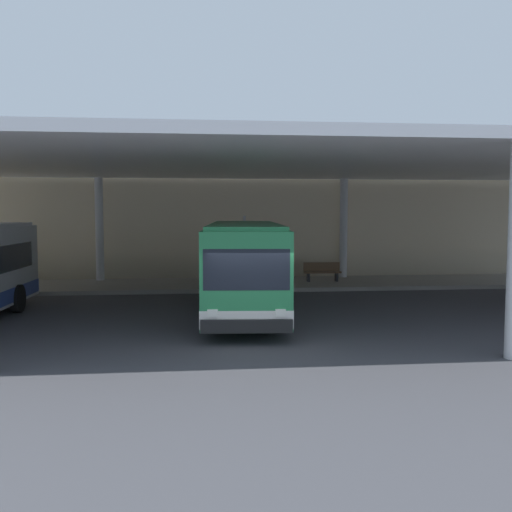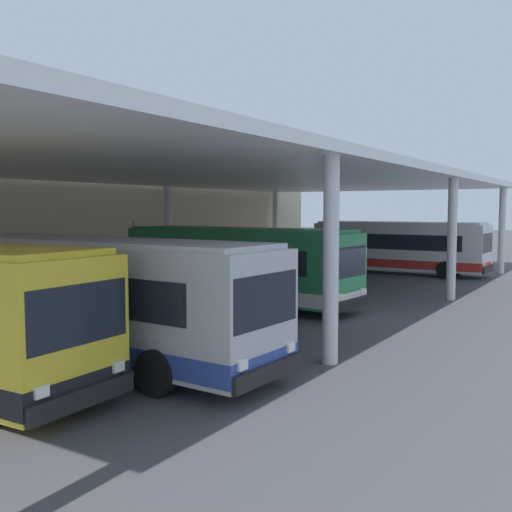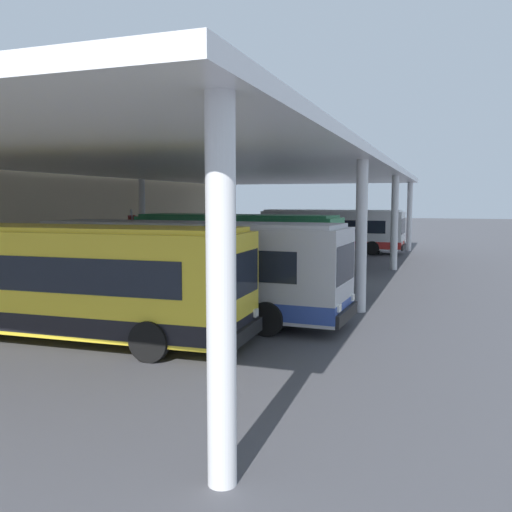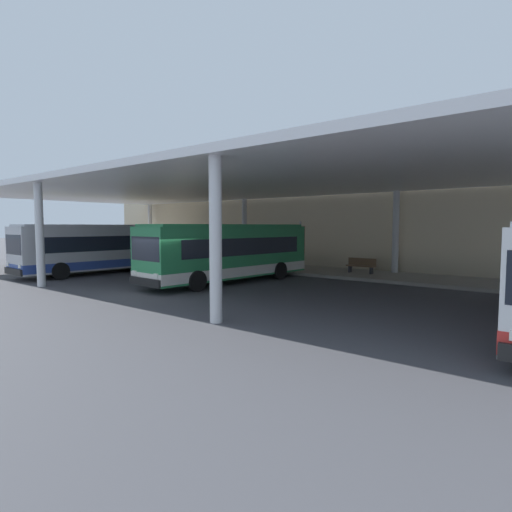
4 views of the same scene
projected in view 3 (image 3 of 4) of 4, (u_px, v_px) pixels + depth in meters
The scene contains 10 objects.
ground_plane at pixel (326, 283), 25.68m from camera, with size 200.00×200.00×0.00m, color #47474C.
platform_kerb at pixel (112, 271), 29.54m from camera, with size 42.00×4.50×0.18m, color gray.
station_building_facade at pixel (59, 197), 30.21m from camera, with size 48.00×1.60×8.05m, color #C1B293.
canopy_shelter at pixel (218, 171), 26.96m from camera, with size 40.00×17.00×5.55m.
bus_nearest_bay at pixel (65, 281), 15.11m from camera, with size 2.97×10.61×3.17m.
bus_second_bay at pixel (188, 269), 17.81m from camera, with size 3.03×10.63×3.17m.
bus_middle_bay at pixel (236, 245), 27.25m from camera, with size 3.33×10.69×3.17m.
bus_far_bay at pixel (332, 230), 40.86m from camera, with size 2.93×10.60×3.17m.
bench_waiting at pixel (154, 252), 33.89m from camera, with size 1.80×0.45×0.92m.
banner_sign at pixel (132, 235), 29.82m from camera, with size 0.70×0.12×3.20m.
Camera 3 is at (-25.08, -5.29, 3.86)m, focal length 38.45 mm.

